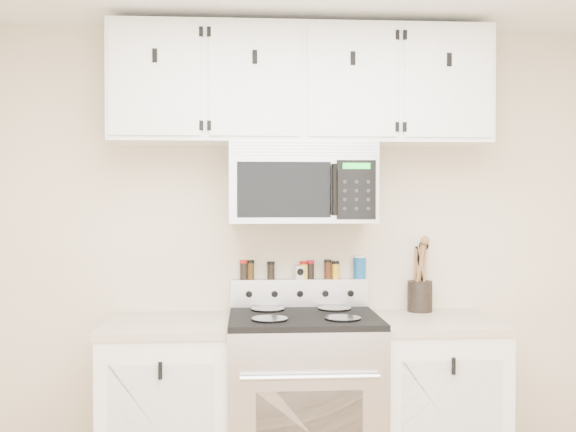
% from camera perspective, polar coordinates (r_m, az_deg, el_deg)
% --- Properties ---
extents(back_wall, '(3.50, 0.01, 2.50)m').
position_cam_1_polar(back_wall, '(3.61, 0.97, -3.20)').
color(back_wall, '#C5B193').
rests_on(back_wall, floor).
extents(range, '(0.76, 0.65, 1.10)m').
position_cam_1_polar(range, '(3.44, 1.39, -16.37)').
color(range, '#B7B7BA').
rests_on(range, floor).
extents(base_cabinet_left, '(0.64, 0.62, 0.92)m').
position_cam_1_polar(base_cabinet_left, '(3.48, -10.53, -16.61)').
color(base_cabinet_left, white).
rests_on(base_cabinet_left, floor).
extents(base_cabinet_right, '(0.64, 0.62, 0.92)m').
position_cam_1_polar(base_cabinet_right, '(3.59, 12.85, -16.07)').
color(base_cabinet_right, white).
rests_on(base_cabinet_right, floor).
extents(microwave, '(0.76, 0.44, 0.42)m').
position_cam_1_polar(microwave, '(3.41, 1.23, 2.94)').
color(microwave, '#9E9EA3').
rests_on(microwave, back_wall).
extents(upper_cabinets, '(2.00, 0.35, 0.62)m').
position_cam_1_polar(upper_cabinets, '(3.49, 1.19, 11.48)').
color(upper_cabinets, white).
rests_on(upper_cabinets, back_wall).
extents(utensil_crock, '(0.14, 0.14, 0.40)m').
position_cam_1_polar(utensil_crock, '(3.66, 11.65, -6.77)').
color(utensil_crock, black).
rests_on(utensil_crock, base_cabinet_right).
extents(kitchen_timer, '(0.08, 0.07, 0.07)m').
position_cam_1_polar(kitchen_timer, '(3.59, 1.06, -5.03)').
color(kitchen_timer, silver).
rests_on(kitchen_timer, range).
extents(salt_canister, '(0.07, 0.07, 0.13)m').
position_cam_1_polar(salt_canister, '(3.63, 6.39, -4.55)').
color(salt_canister, '#155293').
rests_on(salt_canister, range).
extents(spice_jar_0, '(0.05, 0.05, 0.11)m').
position_cam_1_polar(spice_jar_0, '(3.57, -3.95, -4.78)').
color(spice_jar_0, black).
rests_on(spice_jar_0, range).
extents(spice_jar_1, '(0.04, 0.04, 0.11)m').
position_cam_1_polar(spice_jar_1, '(3.57, -3.34, -4.78)').
color(spice_jar_1, '#3E290F').
rests_on(spice_jar_1, range).
extents(spice_jar_2, '(0.04, 0.04, 0.10)m').
position_cam_1_polar(spice_jar_2, '(3.58, -1.52, -4.84)').
color(spice_jar_2, black).
rests_on(spice_jar_2, range).
extents(spice_jar_3, '(0.05, 0.05, 0.10)m').
position_cam_1_polar(spice_jar_3, '(3.59, 1.42, -4.83)').
color(spice_jar_3, gold).
rests_on(spice_jar_3, range).
extents(spice_jar_4, '(0.04, 0.04, 0.10)m').
position_cam_1_polar(spice_jar_4, '(3.59, 2.02, -4.78)').
color(spice_jar_4, black).
rests_on(spice_jar_4, range).
extents(spice_jar_5, '(0.04, 0.04, 0.11)m').
position_cam_1_polar(spice_jar_5, '(3.60, 3.56, -4.74)').
color(spice_jar_5, '#411F0F').
rests_on(spice_jar_5, range).
extents(spice_jar_6, '(0.04, 0.04, 0.10)m').
position_cam_1_polar(spice_jar_6, '(3.61, 4.25, -4.79)').
color(spice_jar_6, gold).
rests_on(spice_jar_6, range).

